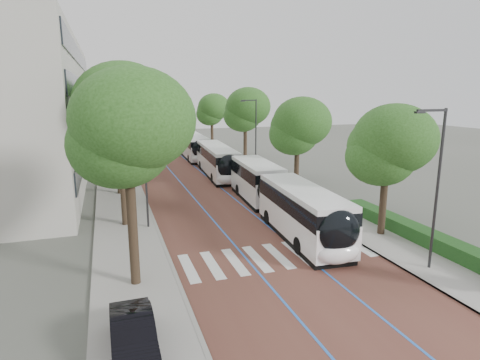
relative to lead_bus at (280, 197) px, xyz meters
name	(u,v)px	position (x,y,z in m)	size (l,w,h in m)	color
ground	(282,264)	(-2.93, -6.90, -1.63)	(160.00, 160.00, 0.00)	#51544C
road	(168,154)	(-2.93, 33.10, -1.62)	(11.00, 140.00, 0.02)	brown
sidewalk_left	(114,157)	(-10.43, 33.10, -1.57)	(4.00, 140.00, 0.12)	#9C9893
sidewalk_right	(218,152)	(4.57, 33.10, -1.57)	(4.00, 140.00, 0.12)	#9C9893
kerb_left	(128,156)	(-8.53, 33.10, -1.57)	(0.20, 140.00, 0.14)	gray
kerb_right	(205,152)	(2.67, 33.10, -1.57)	(0.20, 140.00, 0.14)	gray
zebra_crossing	(278,256)	(-2.73, -5.90, -1.60)	(10.55, 3.60, 0.01)	silver
lane_line_left	(157,155)	(-4.53, 33.10, -1.60)	(0.12, 126.00, 0.01)	blue
lane_line_right	(179,154)	(-1.33, 33.10, -1.60)	(0.12, 126.00, 0.01)	blue
hedge	(422,235)	(6.17, -6.90, -1.11)	(1.20, 14.00, 0.80)	#194116
streetlight_near	(436,177)	(3.69, -9.90, 3.19)	(1.82, 0.20, 8.00)	#2A2A2C
streetlight_far	(254,131)	(3.69, 15.10, 3.19)	(1.82, 0.20, 8.00)	#2A2A2C
lamp_post_left	(145,167)	(-9.03, 1.10, 2.49)	(0.14, 0.14, 8.00)	#2A2A2C
trees_left	(113,111)	(-10.43, 19.93, 5.27)	(6.35, 60.84, 10.17)	black
trees_right	(263,120)	(4.77, 15.36, 4.32)	(5.38, 46.98, 8.86)	black
lead_bus	(280,197)	(0.00, 0.00, 0.00)	(3.70, 18.52, 3.20)	black
bus_queued_0	(218,161)	(-0.14, 16.02, 0.00)	(3.34, 12.54, 3.20)	white
bus_queued_1	(194,146)	(-0.07, 28.58, 0.00)	(3.04, 12.49, 3.20)	white
bus_queued_2	(174,137)	(-0.58, 41.67, 0.00)	(2.57, 12.40, 3.20)	white
bus_queued_3	(161,130)	(-0.78, 55.53, 0.00)	(3.17, 12.51, 3.20)	white
parked_car	(133,336)	(-10.89, -12.30, -0.82)	(1.45, 4.15, 1.37)	black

